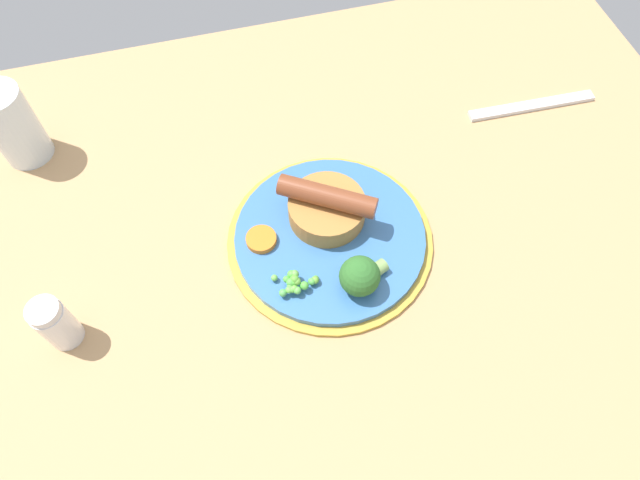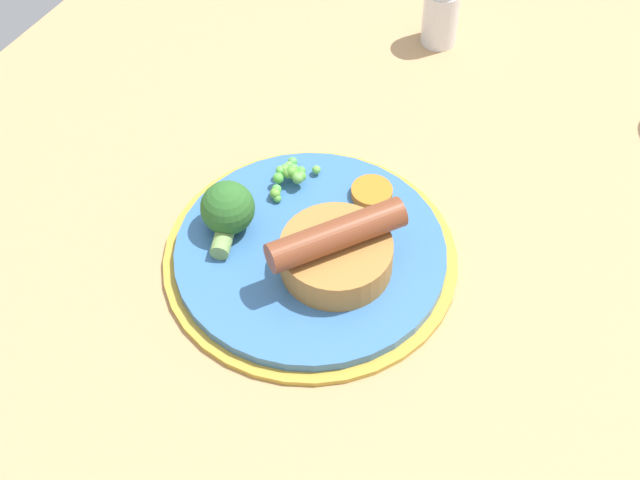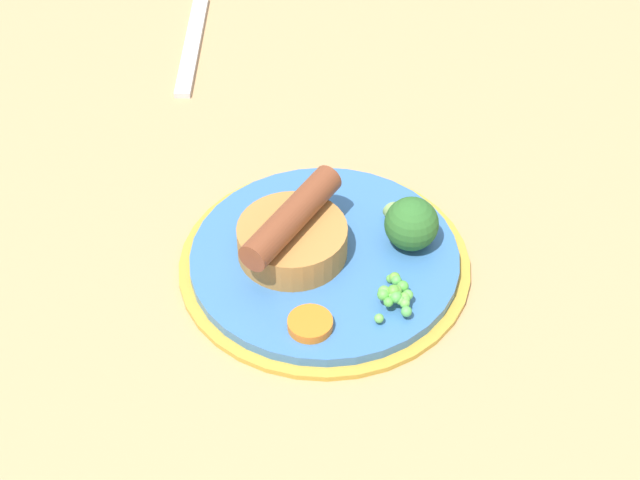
{
  "view_description": "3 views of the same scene",
  "coord_description": "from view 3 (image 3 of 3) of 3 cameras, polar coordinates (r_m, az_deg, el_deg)",
  "views": [
    {
      "loc": [
        -7.78,
        -32.97,
        61.18
      ],
      "look_at": [
        0.72,
        -1.58,
        6.48
      ],
      "focal_mm": 32.0,
      "sensor_mm": 36.0,
      "label": 1
    },
    {
      "loc": [
        48.84,
        29.52,
        72.06
      ],
      "look_at": [
        2.98,
        1.31,
        7.22
      ],
      "focal_mm": 60.0,
      "sensor_mm": 36.0,
      "label": 2
    },
    {
      "loc": [
        -60.09,
        1.21,
        66.71
      ],
      "look_at": [
        1.86,
        0.39,
        6.63
      ],
      "focal_mm": 60.0,
      "sensor_mm": 36.0,
      "label": 3
    }
  ],
  "objects": [
    {
      "name": "carrot_slice_3",
      "position": [
        0.83,
        -0.53,
        -4.5
      ],
      "size": [
        4.91,
        4.91,
        0.79
      ],
      "primitive_type": "cylinder",
      "rotation": [
        0.0,
        0.0,
        4.12
      ],
      "color": "orange",
      "rests_on": "dinner_plate"
    },
    {
      "name": "broccoli_floret_near",
      "position": [
        0.88,
        4.86,
        0.89
      ],
      "size": [
        5.99,
        4.51,
        4.51
      ],
      "rotation": [
        0.0,
        0.0,
        3.53
      ],
      "color": "#2D6628",
      "rests_on": "dinner_plate"
    },
    {
      "name": "fork",
      "position": [
        1.15,
        -6.83,
        10.3
      ],
      "size": [
        18.05,
        2.32,
        0.6
      ],
      "primitive_type": "cube",
      "rotation": [
        0.0,
        0.0,
        -0.04
      ],
      "color": "silver",
      "rests_on": "dining_table"
    },
    {
      "name": "dinner_plate",
      "position": [
        0.89,
        0.42,
        -1.18
      ],
      "size": [
        24.28,
        24.28,
        1.4
      ],
      "color": "#B79333",
      "rests_on": "dining_table"
    },
    {
      "name": "pea_pile",
      "position": [
        0.84,
        4.04,
        -2.89
      ],
      "size": [
        5.17,
        3.17,
        1.95
      ],
      "color": "#65AB4B",
      "rests_on": "dinner_plate"
    },
    {
      "name": "sausage_pudding",
      "position": [
        0.87,
        -1.5,
        0.28
      ],
      "size": [
        10.91,
        9.07,
        5.25
      ],
      "rotation": [
        0.0,
        0.0,
        2.57
      ],
      "color": "#AD7538",
      "rests_on": "dinner_plate"
    },
    {
      "name": "dining_table",
      "position": [
        0.89,
        0.27,
        -3.21
      ],
      "size": [
        110.0,
        80.0,
        3.0
      ],
      "primitive_type": "cube",
      "color": "tan",
      "rests_on": "ground"
    }
  ]
}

